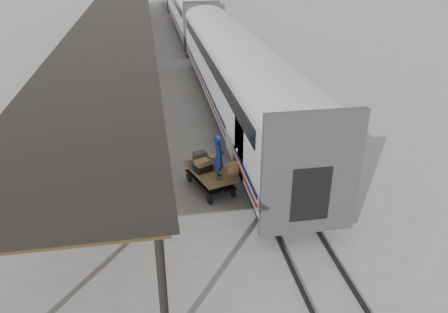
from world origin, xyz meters
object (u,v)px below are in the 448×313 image
Objects in this scene: porter at (219,157)px; pedestrian at (119,93)px; baggage_cart at (210,175)px; luggage_tug at (130,72)px.

porter is 11.93m from pedestrian.
pedestrian reaches higher than baggage_cart.
baggage_cart is 11.20m from pedestrian.
porter is (3.65, -16.95, 1.11)m from luggage_tug.
porter reaches higher than luggage_tug.
baggage_cart is 1.55× the size of pedestrian.
pedestrian is at bearing 28.69° from porter.
luggage_tug is 5.83m from pedestrian.
pedestrian is (-0.50, -5.80, 0.24)m from luggage_tug.
luggage_tug is 17.37m from porter.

